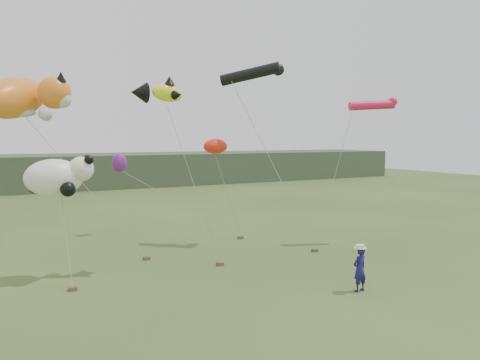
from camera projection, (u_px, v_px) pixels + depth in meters
ground at (284, 287)px, 19.01m from camera, size 120.00×120.00×0.00m
headland at (58, 172)px, 56.62m from camera, size 90.00×13.00×4.00m
festival_attendant at (360, 269)px, 18.41m from camera, size 0.69×0.50×1.77m
sandbag_anchors at (207, 257)px, 23.39m from camera, size 12.70×5.53×0.16m
cat_kite at (23, 97)px, 22.95m from camera, size 5.67×4.71×2.78m
fish_kite at (157, 92)px, 20.86m from camera, size 2.37×1.59×1.23m
tube_kites at (293, 83)px, 26.74m from camera, size 9.16×5.36×2.73m
panda_kite at (59, 177)px, 19.87m from camera, size 2.83×1.83×1.76m
misc_kites at (175, 153)px, 27.60m from camera, size 5.36×5.95×2.07m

